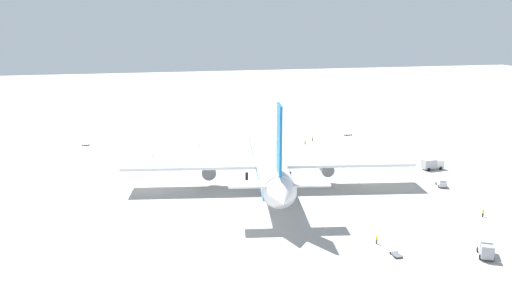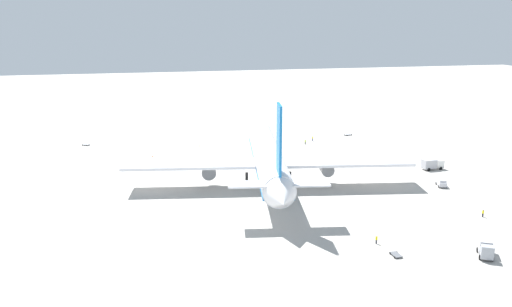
{
  "view_description": "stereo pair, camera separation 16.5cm",
  "coord_description": "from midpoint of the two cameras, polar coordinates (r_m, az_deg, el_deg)",
  "views": [
    {
      "loc": [
        -127.34,
        32.54,
        41.85
      ],
      "look_at": [
        1.03,
        2.81,
        7.92
      ],
      "focal_mm": 37.04,
      "sensor_mm": 36.0,
      "label": 1
    },
    {
      "loc": [
        -127.38,
        32.38,
        41.85
      ],
      "look_at": [
        1.03,
        2.81,
        7.92
      ],
      "focal_mm": 37.04,
      "sensor_mm": 36.0,
      "label": 2
    }
  ],
  "objects": [
    {
      "name": "airliner",
      "position": [
        134.75,
        1.25,
        -0.45
      ],
      "size": [
        72.13,
        73.28,
        25.22
      ],
      "color": "white",
      "rests_on": "ground"
    },
    {
      "name": "ground_worker_0",
      "position": [
        104.48,
        12.85,
        -9.04
      ],
      "size": [
        0.51,
        0.51,
        1.7
      ],
      "color": "#3F3F47",
      "rests_on": "ground"
    },
    {
      "name": "service_van",
      "position": [
        143.25,
        19.35,
        -2.96
      ],
      "size": [
        4.37,
        2.93,
        1.97
      ],
      "color": "silver",
      "rests_on": "ground"
    },
    {
      "name": "ground_worker_3",
      "position": [
        180.76,
        5.29,
        1.26
      ],
      "size": [
        0.56,
        0.56,
        1.63
      ],
      "color": "black",
      "rests_on": "ground"
    },
    {
      "name": "baggage_cart_0",
      "position": [
        100.54,
        14.86,
        -10.51
      ],
      "size": [
        3.04,
        1.52,
        0.4
      ],
      "color": "#595B60",
      "rests_on": "ground"
    },
    {
      "name": "traffic_cone_0",
      "position": [
        166.78,
        -11.12,
        -0.27
      ],
      "size": [
        0.36,
        0.36,
        0.55
      ],
      "primitive_type": "cone",
      "color": "orange",
      "rests_on": "ground"
    },
    {
      "name": "baggage_cart_2",
      "position": [
        187.56,
        -17.93,
        0.92
      ],
      "size": [
        2.5,
        2.83,
        0.4
      ],
      "color": "gray",
      "rests_on": "ground"
    },
    {
      "name": "service_truck_1",
      "position": [
        158.03,
        18.45,
        -1.06
      ],
      "size": [
        2.99,
        6.3,
        3.0
      ],
      "color": "white",
      "rests_on": "ground"
    },
    {
      "name": "service_truck_0",
      "position": [
        105.21,
        23.53,
        -9.32
      ],
      "size": [
        5.5,
        4.29,
        2.91
      ],
      "color": "#999EA5",
      "rests_on": "ground"
    },
    {
      "name": "ground_plane",
      "position": [
        137.93,
        1.2,
        -3.23
      ],
      "size": [
        600.0,
        600.0,
        0.0
      ],
      "primitive_type": "plane",
      "color": "#ADA8A0"
    },
    {
      "name": "traffic_cone_1",
      "position": [
        178.09,
        -6.13,
        0.85
      ],
      "size": [
        0.36,
        0.36,
        0.55
      ],
      "primitive_type": "cone",
      "color": "orange",
      "rests_on": "ground"
    },
    {
      "name": "ground_worker_4",
      "position": [
        124.97,
        23.27,
        -5.94
      ],
      "size": [
        0.5,
        0.5,
        1.69
      ],
      "color": "black",
      "rests_on": "ground"
    },
    {
      "name": "ground_worker_2",
      "position": [
        185.69,
        6.09,
        1.62
      ],
      "size": [
        0.53,
        0.53,
        1.79
      ],
      "color": "navy",
      "rests_on": "ground"
    },
    {
      "name": "baggage_cart_1",
      "position": [
        196.89,
        9.86,
        2.03
      ],
      "size": [
        2.03,
        3.57,
        0.4
      ],
      "color": "gray",
      "rests_on": "ground"
    }
  ]
}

